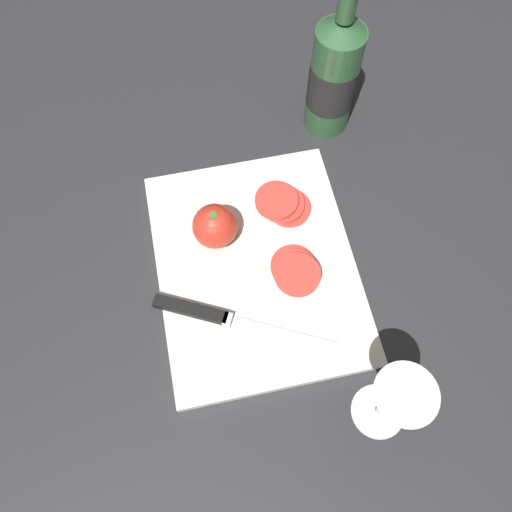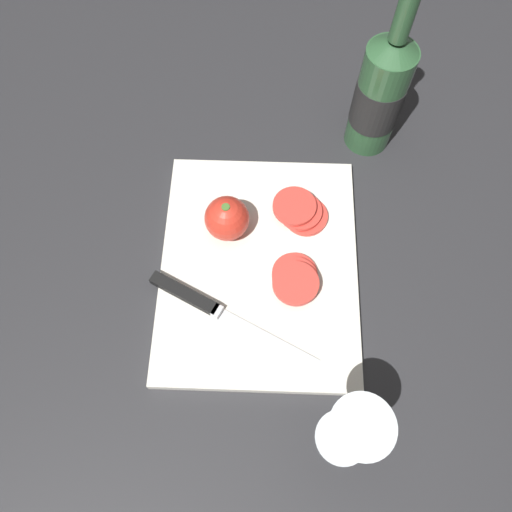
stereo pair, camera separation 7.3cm
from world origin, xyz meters
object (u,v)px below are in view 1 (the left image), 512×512
(wine_glass, at_px, (396,401))
(tomato_slice_stack_near, at_px, (283,204))
(wine_bottle, at_px, (334,76))
(knife, at_px, (209,315))
(tomato_slice_stack_far, at_px, (295,270))
(whole_tomato, at_px, (215,226))

(wine_glass, height_order, tomato_slice_stack_near, wine_glass)
(wine_bottle, xyz_separation_m, wine_glass, (-0.50, 0.06, -0.01))
(wine_bottle, xyz_separation_m, knife, (-0.32, 0.26, -0.09))
(knife, distance_m, tomato_slice_stack_near, 0.21)
(wine_glass, relative_size, tomato_slice_stack_near, 1.67)
(tomato_slice_stack_near, bearing_deg, knife, 136.51)
(wine_bottle, relative_size, tomato_slice_stack_far, 3.51)
(knife, bearing_deg, wine_bottle, 77.49)
(whole_tomato, height_order, knife, whole_tomato)
(wine_bottle, height_order, knife, wine_bottle)
(wine_glass, distance_m, knife, 0.28)
(wine_glass, bearing_deg, tomato_slice_stack_near, 9.80)
(wine_bottle, bearing_deg, whole_tomato, 130.45)
(wine_bottle, bearing_deg, wine_glass, 173.02)
(wine_bottle, distance_m, tomato_slice_stack_far, 0.32)
(wine_bottle, height_order, wine_glass, wine_bottle)
(wine_glass, xyz_separation_m, tomato_slice_stack_far, (0.22, 0.07, -0.07))
(whole_tomato, height_order, tomato_slice_stack_near, whole_tomato)
(wine_glass, height_order, tomato_slice_stack_far, wine_glass)
(whole_tomato, distance_m, knife, 0.13)
(knife, bearing_deg, tomato_slice_stack_near, 73.34)
(tomato_slice_stack_near, height_order, tomato_slice_stack_far, same)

